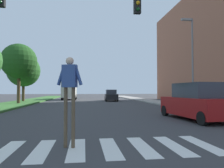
% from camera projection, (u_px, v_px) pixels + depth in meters
% --- Properties ---
extents(ground_plane, '(140.00, 140.00, 0.00)m').
position_uv_depth(ground_plane, '(90.00, 102.00, 28.37)').
color(ground_plane, '#38383A').
extents(crosswalk, '(5.85, 2.20, 0.01)m').
position_uv_depth(crosswalk, '(110.00, 147.00, 5.73)').
color(crosswalk, silver).
rests_on(crosswalk, ground_plane).
extents(median_strip, '(4.04, 64.00, 0.15)m').
position_uv_depth(median_strip, '(20.00, 103.00, 25.29)').
color(median_strip, '#386B2D').
rests_on(median_strip, ground_plane).
extents(tree_far, '(3.96, 3.96, 6.71)m').
position_uv_depth(tree_far, '(19.00, 61.00, 23.72)').
color(tree_far, '#4C3823').
rests_on(tree_far, median_strip).
extents(tree_distant, '(4.38, 4.38, 6.33)m').
position_uv_depth(tree_distant, '(24.00, 71.00, 28.44)').
color(tree_distant, '#4C3823').
rests_on(tree_distant, median_strip).
extents(sidewalk_right, '(3.00, 64.00, 0.15)m').
position_uv_depth(sidewalk_right, '(157.00, 102.00, 27.55)').
color(sidewalk_right, '#9E9991').
rests_on(sidewalk_right, ground_plane).
extents(traffic_light_gantry, '(9.63, 0.30, 6.00)m').
position_uv_depth(traffic_light_gantry, '(1.00, 15.00, 7.85)').
color(traffic_light_gantry, gold).
rests_on(traffic_light_gantry, median_strip).
extents(street_lamp_right, '(1.02, 0.24, 7.50)m').
position_uv_depth(street_lamp_right, '(191.00, 55.00, 17.62)').
color(street_lamp_right, slate).
rests_on(street_lamp_right, sidewalk_right).
extents(pedestrian_performer, '(0.74, 0.34, 2.49)m').
position_uv_depth(pedestrian_performer, '(70.00, 87.00, 5.78)').
color(pedestrian_performer, brown).
rests_on(pedestrian_performer, ground_plane).
extents(suv_crossing, '(2.27, 4.73, 1.97)m').
position_uv_depth(suv_crossing, '(196.00, 102.00, 11.27)').
color(suv_crossing, maroon).
rests_on(suv_crossing, ground_plane).
extents(sedan_midblock, '(2.04, 4.65, 1.71)m').
position_uv_depth(sedan_midblock, '(111.00, 96.00, 31.89)').
color(sedan_midblock, black).
rests_on(sedan_midblock, ground_plane).
extents(truck_box_delivery, '(2.40, 6.20, 3.10)m').
position_uv_depth(truck_box_delivery, '(69.00, 90.00, 36.54)').
color(truck_box_delivery, gray).
rests_on(truck_box_delivery, ground_plane).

